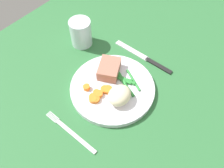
{
  "coord_description": "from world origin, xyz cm",
  "views": [
    {
      "loc": [
        -31.0,
        -22.5,
        55.32
      ],
      "look_at": [
        -3.25,
        0.16,
        4.6
      ],
      "focal_mm": 36.63,
      "sensor_mm": 36.0,
      "label": 1
    }
  ],
  "objects_px": {
    "dinner_plate": "(112,88)",
    "water_glass": "(81,34)",
    "fork": "(71,132)",
    "knife": "(144,58)",
    "meat_portion": "(109,69)"
  },
  "relations": [
    {
      "from": "knife",
      "to": "water_glass",
      "type": "height_order",
      "value": "water_glass"
    },
    {
      "from": "fork",
      "to": "meat_portion",
      "type": "bearing_deg",
      "value": 11.63
    },
    {
      "from": "fork",
      "to": "knife",
      "type": "distance_m",
      "value": 0.32
    },
    {
      "from": "meat_portion",
      "to": "knife",
      "type": "height_order",
      "value": "meat_portion"
    },
    {
      "from": "meat_portion",
      "to": "water_glass",
      "type": "relative_size",
      "value": 0.85
    },
    {
      "from": "dinner_plate",
      "to": "meat_portion",
      "type": "distance_m",
      "value": 0.05
    },
    {
      "from": "meat_portion",
      "to": "fork",
      "type": "bearing_deg",
      "value": -168.67
    },
    {
      "from": "fork",
      "to": "water_glass",
      "type": "height_order",
      "value": "water_glass"
    },
    {
      "from": "dinner_plate",
      "to": "fork",
      "type": "height_order",
      "value": "dinner_plate"
    },
    {
      "from": "knife",
      "to": "fork",
      "type": "bearing_deg",
      "value": -179.26
    },
    {
      "from": "knife",
      "to": "water_glass",
      "type": "xyz_separation_m",
      "value": [
        -0.07,
        0.2,
        0.03
      ]
    },
    {
      "from": "dinner_plate",
      "to": "water_glass",
      "type": "xyz_separation_m",
      "value": [
        0.08,
        0.19,
        0.03
      ]
    },
    {
      "from": "dinner_plate",
      "to": "fork",
      "type": "xyz_separation_m",
      "value": [
        -0.17,
        -0.0,
        -0.01
      ]
    },
    {
      "from": "knife",
      "to": "water_glass",
      "type": "bearing_deg",
      "value": 111.32
    },
    {
      "from": "meat_portion",
      "to": "dinner_plate",
      "type": "bearing_deg",
      "value": -130.6
    }
  ]
}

